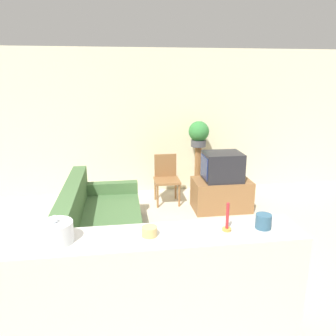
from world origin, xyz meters
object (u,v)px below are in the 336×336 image
television (222,166)px  decorative_bowl (56,232)px  potted_plant (199,133)px  couch (100,225)px  wooden_chair (166,176)px

television → decorative_bowl: 3.56m
potted_plant → decorative_bowl: (-1.92, -3.65, -0.05)m
television → potted_plant: (-0.21, 0.83, 0.42)m
couch → television: size_ratio=3.13×
wooden_chair → potted_plant: (0.66, 0.35, 0.70)m
television → potted_plant: size_ratio=1.33×
television → potted_plant: bearing=104.4°
wooden_chair → television: bearing=-28.8°
television → decorative_bowl: bearing=-127.0°
television → wooden_chair: 1.03m
couch → television: 2.24m
wooden_chair → potted_plant: size_ratio=1.81×
television → wooden_chair: television is taller
wooden_chair → potted_plant: 1.02m
couch → wooden_chair: (1.10, 1.44, 0.20)m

